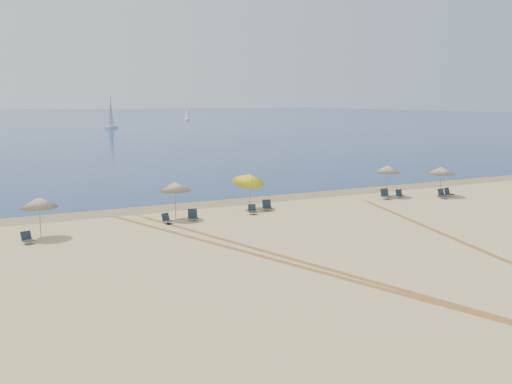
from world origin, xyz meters
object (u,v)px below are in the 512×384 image
chair_5 (252,210)px  chair_10 (448,193)px  chair_8 (400,194)px  sailboat_1 (186,114)px  umbrella_2 (175,186)px  umbrella_5 (441,170)px  chair_9 (442,194)px  chair_2 (27,238)px  chair_4 (193,215)px  umbrella_4 (388,169)px  chair_6 (267,206)px  umbrella_3 (249,178)px  sailboat_0 (111,119)px  umbrella_1 (39,202)px  chair_7 (386,195)px  chair_3 (167,219)px

chair_5 → chair_10: bearing=8.7°
chair_8 → sailboat_1: bearing=87.1°
sailboat_1 → umbrella_2: bearing=-101.3°
umbrella_5 → chair_8: size_ratio=3.49×
chair_5 → chair_9: bearing=6.8°
chair_2 → chair_4: (9.35, 1.44, 0.03)m
umbrella_4 → chair_6: size_ratio=3.05×
umbrella_5 → chair_6: 14.30m
umbrella_2 → umbrella_3: (5.36, 0.98, 0.02)m
chair_5 → chair_8: bearing=13.7°
chair_2 → sailboat_1: sailboat_1 is taller
sailboat_0 → chair_2: bearing=-71.7°
umbrella_2 → chair_10: 21.03m
umbrella_3 → sailboat_0: 110.18m
chair_5 → umbrella_5: bearing=10.0°
umbrella_1 → chair_5: (12.65, 0.66, -1.64)m
umbrella_5 → chair_7: umbrella_5 is taller
umbrella_3 → chair_3: 6.67m
chair_5 → sailboat_1: size_ratio=0.09×
umbrella_1 → chair_4: bearing=3.9°
chair_4 → umbrella_5: bearing=11.0°
chair_4 → chair_7: chair_7 is taller
chair_9 → umbrella_3: bearing=164.5°
umbrella_1 → chair_9: size_ratio=3.03×
chair_9 → chair_10: chair_9 is taller
umbrella_1 → chair_6: (14.04, 1.34, -1.60)m
chair_2 → sailboat_0: size_ratio=0.09×
umbrella_3 → chair_6: bearing=-45.3°
umbrella_2 → sailboat_1: size_ratio=0.32×
umbrella_1 → chair_8: umbrella_1 is taller
umbrella_5 → sailboat_1: 156.99m
umbrella_1 → umbrella_2: 7.89m
chair_2 → chair_10: 29.45m
umbrella_3 → chair_5: 2.44m
umbrella_5 → chair_9: bearing=-123.9°
chair_9 → sailboat_0: size_ratio=0.09×
chair_4 → sailboat_0: size_ratio=0.09×
chair_2 → chair_5: bearing=-11.7°
sailboat_1 → chair_6: bearing=-99.2°
chair_10 → sailboat_0: size_ratio=0.09×
umbrella_3 → chair_9: umbrella_3 is taller
umbrella_4 → chair_4: bearing=-174.7°
umbrella_2 → chair_6: (6.26, 0.07, -1.73)m
chair_3 → chair_5: 5.68m
chair_4 → chair_9: 19.05m
umbrella_2 → chair_9: 20.02m
umbrella_1 → umbrella_5: bearing=0.9°
umbrella_5 → chair_6: (-14.17, 0.91, -1.64)m
umbrella_1 → umbrella_3: (13.15, 2.24, 0.15)m
chair_9 → chair_3: bearing=172.4°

